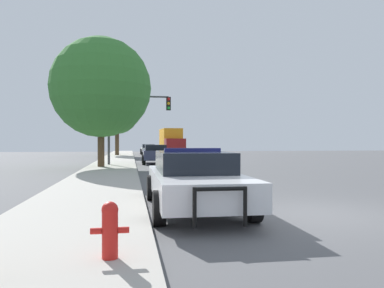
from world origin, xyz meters
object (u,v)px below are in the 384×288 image
(police_car, at_px, (194,178))
(tree_sidewalk_mid, at_px, (101,87))
(car_background_midblock, at_px, (155,153))
(traffic_light, at_px, (135,114))
(box_truck, at_px, (171,141))
(fire_hydrant, at_px, (110,228))
(car_background_distant, at_px, (148,149))
(tree_sidewalk_far, at_px, (117,112))

(police_car, height_order, tree_sidewalk_mid, tree_sidewalk_mid)
(car_background_midblock, relative_size, tree_sidewalk_mid, 0.55)
(traffic_light, distance_m, box_truck, 25.79)
(car_background_midblock, bearing_deg, traffic_light, -119.14)
(police_car, height_order, traffic_light, traffic_light)
(fire_hydrant, distance_m, tree_sidewalk_mid, 18.82)
(fire_hydrant, relative_size, tree_sidewalk_mid, 0.09)
(tree_sidewalk_mid, bearing_deg, traffic_light, 45.13)
(fire_hydrant, bearing_deg, traffic_light, 88.28)
(fire_hydrant, relative_size, car_background_distant, 0.16)
(car_background_distant, bearing_deg, tree_sidewalk_mid, -99.34)
(police_car, bearing_deg, traffic_light, -85.33)
(police_car, relative_size, car_background_midblock, 1.26)
(fire_hydrant, height_order, traffic_light, traffic_light)
(tree_sidewalk_mid, distance_m, tree_sidewalk_far, 20.02)
(traffic_light, bearing_deg, police_car, -85.89)
(traffic_light, bearing_deg, fire_hydrant, -91.72)
(traffic_light, bearing_deg, tree_sidewalk_mid, -134.87)
(car_background_midblock, bearing_deg, police_car, -89.91)
(traffic_light, bearing_deg, car_background_distant, 85.18)
(police_car, distance_m, tree_sidewalk_mid, 15.16)
(car_background_distant, xyz_separation_m, tree_sidewalk_far, (-3.76, -5.18, 4.25))
(traffic_light, relative_size, tree_sidewalk_far, 0.64)
(tree_sidewalk_mid, bearing_deg, tree_sidewalk_far, 89.22)
(car_background_midblock, height_order, car_background_distant, car_background_midblock)
(car_background_midblock, relative_size, box_truck, 0.54)
(car_background_midblock, bearing_deg, tree_sidewalk_far, 103.21)
(car_background_midblock, distance_m, tree_sidewalk_mid, 7.19)
(police_car, bearing_deg, tree_sidewalk_far, -84.45)
(car_background_midblock, bearing_deg, car_background_distant, 89.79)
(police_car, relative_size, car_background_distant, 1.19)
(car_background_midblock, bearing_deg, box_truck, 81.85)
(car_background_distant, distance_m, tree_sidewalk_mid, 25.86)
(police_car, bearing_deg, box_truck, -94.93)
(police_car, bearing_deg, tree_sidewalk_mid, -76.53)
(traffic_light, relative_size, car_background_midblock, 1.09)
(tree_sidewalk_mid, bearing_deg, car_background_midblock, 52.48)
(police_car, relative_size, fire_hydrant, 7.41)
(traffic_light, distance_m, tree_sidewalk_far, 18.08)
(fire_hydrant, distance_m, car_background_midblock, 22.99)
(fire_hydrant, relative_size, car_background_midblock, 0.17)
(fire_hydrant, relative_size, tree_sidewalk_far, 0.10)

